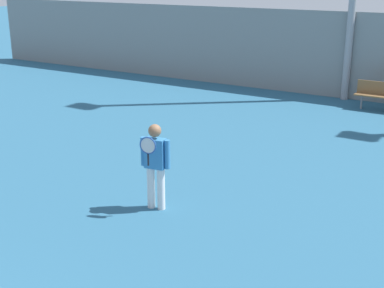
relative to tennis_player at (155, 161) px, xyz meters
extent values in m
cylinder|color=silver|center=(-0.10, -0.01, -0.51)|extent=(0.14, 0.14, 0.79)
cylinder|color=silver|center=(0.10, 0.03, -0.51)|extent=(0.14, 0.14, 0.79)
cube|color=teal|center=(0.00, 0.01, 0.15)|extent=(0.39, 0.26, 0.54)
cylinder|color=teal|center=(-0.23, -0.03, 0.16)|extent=(0.10, 0.10, 0.53)
cylinder|color=teal|center=(0.23, 0.05, 0.16)|extent=(0.10, 0.10, 0.53)
sphere|color=#8E6647|center=(0.00, 0.01, 0.57)|extent=(0.23, 0.23, 0.23)
cylinder|color=black|center=(0.05, -0.27, 0.13)|extent=(0.03, 0.03, 0.22)
torus|color=#28519E|center=(0.05, -0.27, 0.38)|extent=(0.31, 0.08, 0.31)
cylinder|color=silver|center=(0.05, -0.27, 0.38)|extent=(0.26, 0.05, 0.27)
cylinder|color=gray|center=(1.21, 9.44, -0.69)|extent=(0.06, 0.06, 0.44)
cube|color=gray|center=(0.05, 10.60, 0.53)|extent=(32.37, 0.06, 2.88)
camera|label=1|loc=(5.23, -7.26, 3.22)|focal=50.00mm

